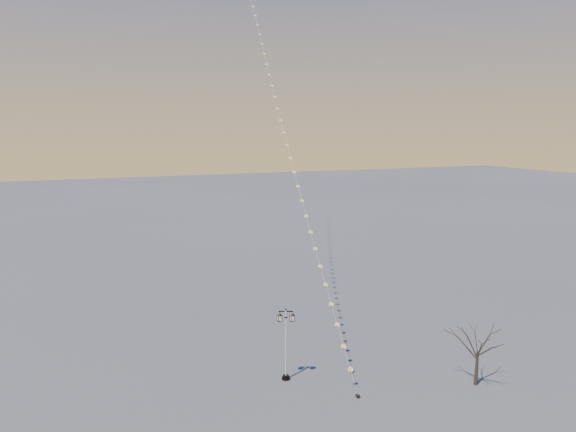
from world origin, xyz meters
TOP-DOWN VIEW (x-y plane):
  - ground at (0.00, 0.00)m, footprint 300.00×300.00m
  - street_lamp at (-2.70, 4.00)m, footprint 1.15×0.69m
  - bare_tree at (8.04, -1.05)m, footprint 2.42×2.42m
  - kite_train at (4.00, 24.55)m, footprint 7.77×49.10m

SIDE VIEW (x-z plane):
  - ground at x=0.00m, z-range 0.00..0.00m
  - street_lamp at x=-2.70m, z-range 0.25..4.96m
  - bare_tree at x=8.04m, z-range 0.78..4.80m
  - kite_train at x=4.00m, z-range -0.08..43.80m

